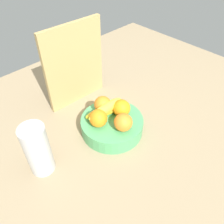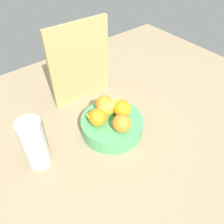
% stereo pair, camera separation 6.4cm
% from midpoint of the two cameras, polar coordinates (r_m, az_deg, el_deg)
% --- Properties ---
extents(ground_plane, '(1.80, 1.40, 0.03)m').
position_cam_midpoint_polar(ground_plane, '(0.95, 2.23, -5.87)').
color(ground_plane, '#968161').
extents(fruit_bowl, '(0.25, 0.25, 0.06)m').
position_cam_midpoint_polar(fruit_bowl, '(0.92, 2.00, -3.29)').
color(fruit_bowl, '#4DA462').
rests_on(fruit_bowl, ground_plane).
extents(orange_front_left, '(0.07, 0.07, 0.07)m').
position_cam_midpoint_polar(orange_front_left, '(0.84, 4.38, -2.99)').
color(orange_front_left, orange).
rests_on(orange_front_left, fruit_bowl).
extents(orange_front_right, '(0.07, 0.07, 0.07)m').
position_cam_midpoint_polar(orange_front_right, '(0.90, 4.59, 0.74)').
color(orange_front_right, orange).
rests_on(orange_front_right, fruit_bowl).
extents(orange_center, '(0.07, 0.07, 0.07)m').
position_cam_midpoint_polar(orange_center, '(0.92, 0.03, 1.96)').
color(orange_center, orange).
rests_on(orange_center, fruit_bowl).
extents(orange_back_left, '(0.07, 0.07, 0.07)m').
position_cam_midpoint_polar(orange_back_left, '(0.86, -1.46, -1.38)').
color(orange_back_left, orange).
rests_on(orange_back_left, fruit_bowl).
extents(banana_bunch, '(0.18, 0.09, 0.06)m').
position_cam_midpoint_polar(banana_bunch, '(0.90, 0.59, 0.57)').
color(banana_bunch, yellow).
rests_on(banana_bunch, fruit_bowl).
extents(cutting_board, '(0.28, 0.03, 0.36)m').
position_cam_midpoint_polar(cutting_board, '(1.01, -6.09, 11.83)').
color(cutting_board, tan).
rests_on(cutting_board, ground_plane).
extents(thermos_tumbler, '(0.08, 0.08, 0.20)m').
position_cam_midpoint_polar(thermos_tumbler, '(0.80, -16.49, -7.65)').
color(thermos_tumbler, '#BAB9BB').
rests_on(thermos_tumbler, ground_plane).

